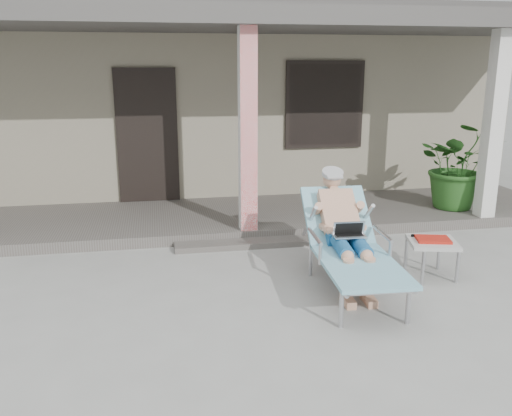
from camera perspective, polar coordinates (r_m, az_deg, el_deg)
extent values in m
plane|color=#9E9E99|center=(5.40, 3.08, -10.28)|extent=(60.00, 60.00, 0.00)
cube|color=gray|center=(11.34, -4.65, 10.81)|extent=(10.00, 5.00, 3.00)
cube|color=#474442|center=(11.34, -4.83, 19.15)|extent=(10.40, 5.40, 0.30)
cube|color=black|center=(8.79, -11.37, 7.43)|extent=(0.95, 0.06, 2.10)
cube|color=black|center=(9.17, 7.22, 10.73)|extent=(1.20, 0.06, 1.30)
cube|color=black|center=(9.17, 7.23, 10.72)|extent=(1.32, 0.05, 1.42)
cube|color=#605B56|center=(8.14, -1.85, -0.95)|extent=(10.00, 2.00, 0.15)
cube|color=red|center=(7.05, -0.88, 8.03)|extent=(0.22, 0.22, 2.61)
cube|color=silver|center=(8.37, 23.69, 7.88)|extent=(0.22, 0.22, 2.61)
cube|color=#474442|center=(7.86, -2.03, 19.14)|extent=(10.00, 2.30, 0.24)
cube|color=#605B56|center=(7.07, -0.43, -3.74)|extent=(2.00, 0.30, 0.07)
cylinder|color=#B7B7BC|center=(4.97, 8.97, -10.42)|extent=(0.04, 0.04, 0.37)
cylinder|color=#B7B7BC|center=(5.17, 15.72, -9.80)|extent=(0.04, 0.04, 0.37)
cylinder|color=#B7B7BC|center=(6.09, 5.78, -5.47)|extent=(0.04, 0.04, 0.37)
cylinder|color=#B7B7BC|center=(6.25, 11.37, -5.15)|extent=(0.04, 0.04, 0.37)
cube|color=#B7B7BC|center=(5.39, 10.93, -6.17)|extent=(0.70, 1.26, 0.03)
cube|color=#7CB1C0|center=(5.38, 10.95, -5.93)|extent=(0.80, 1.30, 0.04)
cube|color=#B7B7BC|center=(6.12, 8.53, -1.17)|extent=(0.66, 0.62, 0.49)
cube|color=#7CB1C0|center=(6.11, 8.54, -0.86)|extent=(0.76, 0.69, 0.56)
cylinder|color=#ACADAF|center=(6.28, 8.00, 3.72)|extent=(0.26, 0.26, 0.13)
cube|color=silver|center=(5.71, 9.71, -2.81)|extent=(0.35, 0.25, 0.23)
cube|color=#B8B8B3|center=(6.26, 18.11, -3.46)|extent=(0.62, 0.62, 0.04)
cylinder|color=#B7B7BC|center=(6.07, 17.16, -6.09)|extent=(0.04, 0.04, 0.38)
cylinder|color=#B7B7BC|center=(6.26, 20.46, -5.73)|extent=(0.04, 0.04, 0.38)
cylinder|color=#B7B7BC|center=(6.41, 15.50, -4.85)|extent=(0.04, 0.04, 0.38)
cylinder|color=#B7B7BC|center=(6.59, 18.68, -4.55)|extent=(0.04, 0.04, 0.38)
cube|color=red|center=(6.25, 18.13, -3.15)|extent=(0.41, 0.34, 0.03)
cube|color=black|center=(6.36, 17.57, -2.84)|extent=(0.35, 0.11, 0.04)
imported|color=#26591E|center=(8.80, 20.60, 4.23)|extent=(1.49, 1.40, 1.33)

